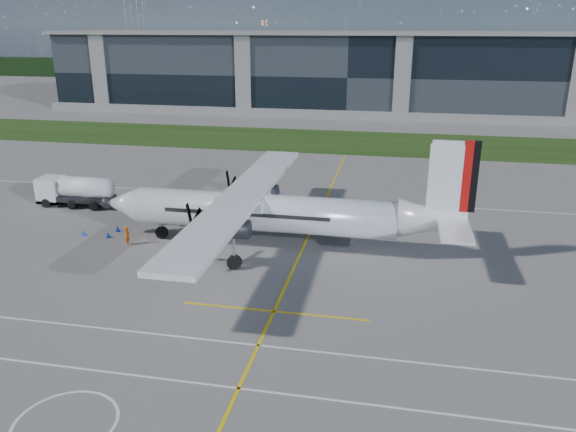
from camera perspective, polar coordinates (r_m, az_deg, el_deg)
ground at (r=79.11m, az=3.75°, el=6.46°), size 400.00×400.00×0.00m
grass_strip at (r=86.87m, az=4.46°, el=7.59°), size 400.00×18.00×0.04m
terminal_building at (r=117.40m, az=6.53°, el=14.19°), size 120.00×20.00×15.00m
tree_line at (r=177.42m, az=8.24°, el=14.27°), size 400.00×6.00×6.00m
pylon_west at (r=207.15m, az=-15.25°, el=17.81°), size 9.00×4.60×30.00m
yellow_taxiway_centerline at (r=50.12m, az=2.55°, el=-1.01°), size 0.20×70.00×0.01m
white_lane_line at (r=30.06m, az=-10.77°, el=-16.16°), size 90.00×0.15×0.01m
turboprop_aircraft at (r=43.90m, az=-1.12°, el=2.44°), size 29.80×30.90×9.27m
fuel_tanker_truck at (r=59.36m, az=-21.23°, el=2.39°), size 7.87×2.56×2.95m
baggage_tug at (r=51.83m, az=-11.42°, el=0.48°), size 3.36×2.02×2.02m
ground_crew_person at (r=47.46m, az=-16.00°, el=-1.79°), size 0.65×0.82×1.79m
safety_cone_nose_stbd at (r=50.93m, az=-16.94°, el=-1.23°), size 0.36×0.36×0.50m
safety_cone_nose_port at (r=49.70m, az=-17.82°, el=-1.82°), size 0.36×0.36×0.50m
safety_cone_fwd at (r=50.80m, az=-20.02°, el=-1.62°), size 0.36×0.36×0.50m
safety_cone_stbdwing at (r=59.68m, az=-0.90°, el=2.57°), size 0.36×0.36×0.50m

